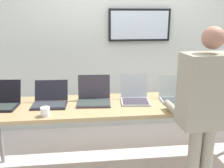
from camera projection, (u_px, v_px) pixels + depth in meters
name	position (u px, v px, depth m)	size (l,w,h in m)	color
ground	(129.00, 167.00, 2.89)	(8.00, 8.00, 0.04)	beige
back_wall	(118.00, 48.00, 3.63)	(8.00, 0.11, 2.44)	silver
workbench	(131.00, 107.00, 2.69)	(3.19, 0.70, 0.78)	#987F55
laptop_station_0	(3.00, 101.00, 2.57)	(0.33, 0.35, 0.25)	black
laptop_station_1	(50.00, 99.00, 2.63)	(0.37, 0.34, 0.23)	black
laptop_station_2	(94.00, 97.00, 2.69)	(0.38, 0.34, 0.28)	#39333D
laptop_station_3	(135.00, 95.00, 2.74)	(0.33, 0.37, 0.27)	#A9B0BA
laptop_station_4	(176.00, 95.00, 2.77)	(0.37, 0.33, 0.25)	#ADB7B8
laptop_station_5	(213.00, 93.00, 2.83)	(0.31, 0.37, 0.27)	black
person	(205.00, 104.00, 2.08)	(0.45, 0.60, 1.63)	gray
coffee_mug	(45.00, 112.00, 2.33)	(0.09, 0.09, 0.08)	white
paper_sheet	(210.00, 105.00, 2.60)	(0.24, 0.32, 0.00)	white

